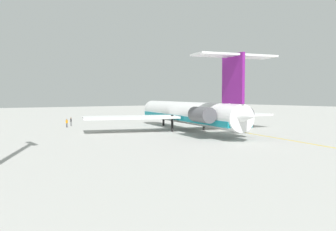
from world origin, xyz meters
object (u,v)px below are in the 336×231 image
object	(u,v)px
ground_crew_near_tail	(235,117)
ground_crew_near_nose	(71,121)
ground_crew_portside	(67,122)
main_jetliner	(188,113)

from	to	relation	value
ground_crew_near_tail	ground_crew_near_nose	bearing A→B (deg)	-37.99
ground_crew_near_tail	ground_crew_portside	size ratio (longest dim) A/B	1.02
main_jetliner	ground_crew_portside	world-z (taller)	main_jetliner
main_jetliner	ground_crew_near_tail	bearing A→B (deg)	-49.76
main_jetliner	ground_crew_near_nose	bearing A→B (deg)	43.85
ground_crew_near_nose	ground_crew_near_tail	world-z (taller)	ground_crew_near_nose
main_jetliner	ground_crew_near_tail	size ratio (longest dim) A/B	23.26
ground_crew_near_nose	ground_crew_portside	distance (m)	3.87
ground_crew_near_nose	ground_crew_portside	bearing A→B (deg)	58.00
ground_crew_near_nose	main_jetliner	bearing A→B (deg)	120.68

